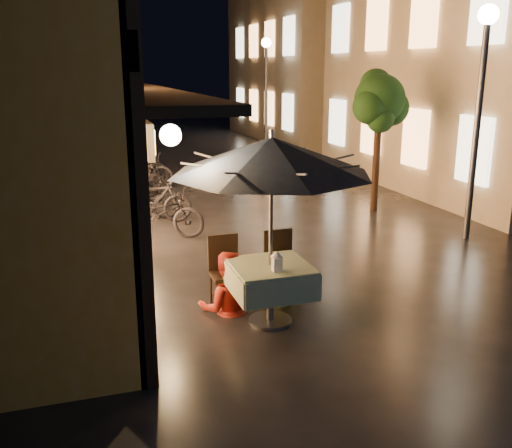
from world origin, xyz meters
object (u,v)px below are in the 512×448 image
object	(u,v)px
person_orange	(226,253)
person_yellow	(280,254)
streetlamp_near	(481,82)
cafe_table	(270,279)
bicycle_0	(158,213)
patio_umbrella	(271,156)
table_lantern	(277,260)

from	to	relation	value
person_orange	person_yellow	size ratio (longest dim) A/B	1.13
streetlamp_near	person_yellow	size ratio (longest dim) A/B	2.96
streetlamp_near	cafe_table	size ratio (longest dim) A/B	4.27
person_orange	person_yellow	bearing A→B (deg)	-169.43
cafe_table	person_yellow	world-z (taller)	person_yellow
person_yellow	bicycle_0	bearing A→B (deg)	-85.77
streetlamp_near	cafe_table	distance (m)	5.83
streetlamp_near	bicycle_0	world-z (taller)	streetlamp_near
streetlamp_near	patio_umbrella	distance (m)	5.40
patio_umbrella	person_orange	world-z (taller)	patio_umbrella
table_lantern	bicycle_0	xyz separation A→B (m)	(-0.79, 4.52, -0.45)
person_yellow	cafe_table	bearing A→B (deg)	46.32
person_yellow	patio_umbrella	bearing A→B (deg)	46.32
person_orange	bicycle_0	size ratio (longest dim) A/B	0.90
person_yellow	bicycle_0	distance (m)	3.91
cafe_table	table_lantern	bearing A→B (deg)	-90.00
patio_umbrella	person_orange	bearing A→B (deg)	128.64
cafe_table	bicycle_0	size ratio (longest dim) A/B	0.55
table_lantern	person_orange	world-z (taller)	person_orange
streetlamp_near	bicycle_0	distance (m)	6.38
cafe_table	patio_umbrella	xyz separation A→B (m)	(0.00, -0.00, 1.56)
table_lantern	person_orange	size ratio (longest dim) A/B	0.16
streetlamp_near	person_yellow	world-z (taller)	streetlamp_near
bicycle_0	streetlamp_near	bearing A→B (deg)	-84.17
person_yellow	bicycle_0	size ratio (longest dim) A/B	0.80
streetlamp_near	person_orange	distance (m)	5.92
table_lantern	bicycle_0	bearing A→B (deg)	99.95
bicycle_0	table_lantern	bearing A→B (deg)	-145.31
bicycle_0	cafe_table	bearing A→B (deg)	-144.78
streetlamp_near	table_lantern	size ratio (longest dim) A/B	16.92
patio_umbrella	person_orange	xyz separation A→B (m)	(-0.43, 0.54, -1.34)
patio_umbrella	bicycle_0	distance (m)	4.67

